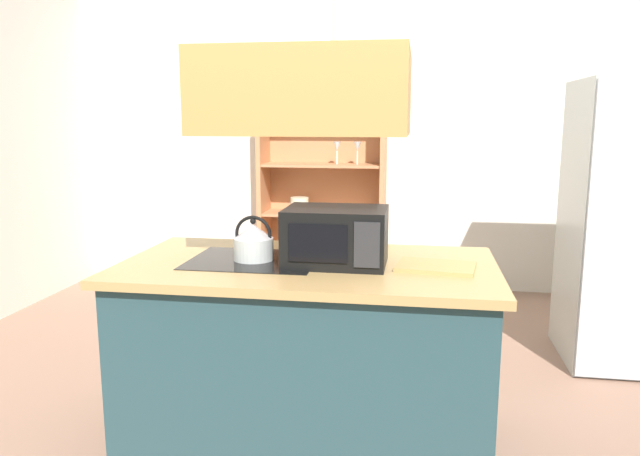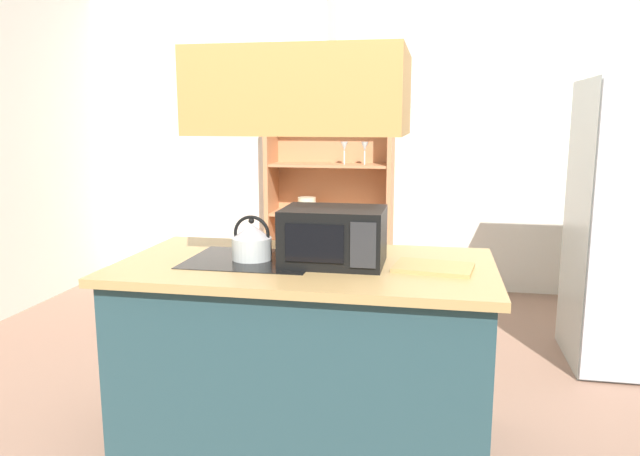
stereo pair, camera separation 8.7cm
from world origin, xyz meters
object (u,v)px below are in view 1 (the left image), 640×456
microwave (336,236)px  kettle (253,242)px  dish_cabinet (323,205)px  cutting_board (436,267)px

microwave → kettle: bearing=178.7°
kettle → microwave: size_ratio=0.46×
dish_cabinet → kettle: bearing=-87.9°
kettle → cutting_board: bearing=-1.7°
cutting_board → microwave: 0.47m
dish_cabinet → kettle: size_ratio=8.40×
dish_cabinet → kettle: (0.10, -2.70, 0.21)m
dish_cabinet → cutting_board: dish_cabinet is taller
dish_cabinet → microwave: dish_cabinet is taller
cutting_board → microwave: bearing=177.9°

